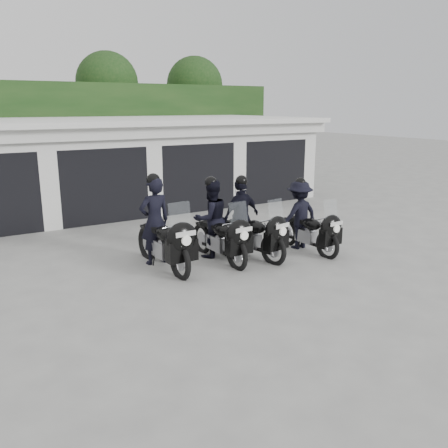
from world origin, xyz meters
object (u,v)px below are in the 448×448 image
police_bike_b (216,224)px  police_bike_c (247,221)px  police_bike_a (162,230)px  police_bike_d (304,219)px

police_bike_b → police_bike_c: bearing=-13.3°
police_bike_a → police_bike_d: size_ratio=1.15×
police_bike_a → police_bike_c: size_ratio=1.09×
police_bike_c → police_bike_d: 1.46m
police_bike_c → police_bike_b: bearing=158.5°
police_bike_b → police_bike_a: bearing=174.9°
police_bike_a → police_bike_b: size_ratio=1.07×
police_bike_b → police_bike_c: size_ratio=1.01×
police_bike_c → police_bike_d: size_ratio=1.06×
police_bike_c → police_bike_d: bearing=-23.4°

